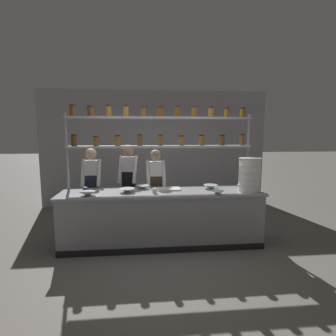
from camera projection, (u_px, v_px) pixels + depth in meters
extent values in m
plane|color=slate|center=(162.00, 244.00, 4.51)|extent=(40.00, 40.00, 0.00)
cube|color=#939399|center=(155.00, 149.00, 6.77)|extent=(5.76, 0.12, 2.95)
cube|color=gray|center=(162.00, 219.00, 4.45)|extent=(3.30, 0.72, 0.88)
cube|color=#999BA0|center=(162.00, 192.00, 4.38)|extent=(3.36, 0.76, 0.04)
cube|color=black|center=(164.00, 250.00, 4.14)|extent=(3.30, 0.03, 0.10)
cylinder|color=#999BA0|center=(68.00, 178.00, 4.53)|extent=(0.04, 0.04, 2.23)
cylinder|color=#999BA0|center=(247.00, 175.00, 4.83)|extent=(0.04, 0.04, 2.23)
cube|color=#999BA0|center=(160.00, 147.00, 4.61)|extent=(3.20, 0.28, 0.04)
cylinder|color=#513314|center=(74.00, 141.00, 4.46)|extent=(0.10, 0.10, 0.18)
cylinder|color=black|center=(74.00, 135.00, 4.44)|extent=(0.10, 0.10, 0.02)
cylinder|color=brown|center=(96.00, 141.00, 4.49)|extent=(0.10, 0.10, 0.15)
cylinder|color=black|center=(96.00, 136.00, 4.48)|extent=(0.10, 0.10, 0.02)
cylinder|color=brown|center=(118.00, 141.00, 4.53)|extent=(0.10, 0.10, 0.16)
cylinder|color=black|center=(118.00, 136.00, 4.51)|extent=(0.10, 0.10, 0.02)
cylinder|color=brown|center=(140.00, 140.00, 4.56)|extent=(0.09, 0.09, 0.18)
cylinder|color=black|center=(140.00, 135.00, 4.55)|extent=(0.09, 0.09, 0.02)
cylinder|color=brown|center=(160.00, 141.00, 4.59)|extent=(0.08, 0.08, 0.17)
cylinder|color=black|center=(160.00, 135.00, 4.58)|extent=(0.08, 0.08, 0.02)
cylinder|color=brown|center=(181.00, 141.00, 4.63)|extent=(0.09, 0.09, 0.16)
cylinder|color=black|center=(181.00, 136.00, 4.62)|extent=(0.09, 0.09, 0.02)
cylinder|color=brown|center=(201.00, 141.00, 4.66)|extent=(0.10, 0.10, 0.17)
cylinder|color=black|center=(201.00, 135.00, 4.65)|extent=(0.10, 0.10, 0.02)
cylinder|color=brown|center=(222.00, 141.00, 4.70)|extent=(0.09, 0.09, 0.17)
cylinder|color=black|center=(222.00, 135.00, 4.69)|extent=(0.10, 0.10, 0.02)
cylinder|color=brown|center=(242.00, 140.00, 4.73)|extent=(0.09, 0.09, 0.18)
cylinder|color=black|center=(242.00, 135.00, 4.72)|extent=(0.09, 0.09, 0.02)
cube|color=#999BA0|center=(160.00, 118.00, 4.54)|extent=(3.20, 0.28, 0.04)
cylinder|color=brown|center=(73.00, 111.00, 4.39)|extent=(0.10, 0.10, 0.17)
cylinder|color=black|center=(72.00, 105.00, 4.38)|extent=(0.10, 0.10, 0.02)
cylinder|color=#513314|center=(90.00, 112.00, 4.42)|extent=(0.10, 0.10, 0.15)
cylinder|color=black|center=(90.00, 107.00, 4.41)|extent=(0.10, 0.10, 0.02)
cylinder|color=brown|center=(109.00, 111.00, 4.44)|extent=(0.09, 0.09, 0.17)
cylinder|color=black|center=(109.00, 106.00, 4.43)|extent=(0.09, 0.09, 0.02)
cylinder|color=brown|center=(126.00, 112.00, 4.47)|extent=(0.09, 0.09, 0.17)
cylinder|color=black|center=(126.00, 106.00, 4.46)|extent=(0.09, 0.09, 0.02)
cylinder|color=brown|center=(143.00, 113.00, 4.50)|extent=(0.09, 0.09, 0.14)
cylinder|color=black|center=(143.00, 108.00, 4.49)|extent=(0.09, 0.09, 0.02)
cylinder|color=#513314|center=(161.00, 112.00, 4.53)|extent=(0.09, 0.09, 0.15)
cylinder|color=black|center=(161.00, 108.00, 4.52)|extent=(0.10, 0.10, 0.02)
cylinder|color=#513314|center=(177.00, 112.00, 4.55)|extent=(0.10, 0.10, 0.17)
cylinder|color=black|center=(177.00, 107.00, 4.54)|extent=(0.10, 0.10, 0.02)
cylinder|color=brown|center=(194.00, 112.00, 4.58)|extent=(0.09, 0.09, 0.16)
cylinder|color=black|center=(194.00, 107.00, 4.57)|extent=(0.10, 0.10, 0.02)
cylinder|color=brown|center=(211.00, 113.00, 4.61)|extent=(0.09, 0.09, 0.16)
cylinder|color=black|center=(211.00, 108.00, 4.60)|extent=(0.09, 0.09, 0.02)
cylinder|color=brown|center=(227.00, 113.00, 4.64)|extent=(0.09, 0.09, 0.15)
cylinder|color=black|center=(227.00, 108.00, 4.63)|extent=(0.09, 0.09, 0.02)
cylinder|color=brown|center=(243.00, 113.00, 4.67)|extent=(0.09, 0.09, 0.15)
cylinder|color=black|center=(243.00, 108.00, 4.65)|extent=(0.10, 0.10, 0.02)
cylinder|color=black|center=(89.00, 212.00, 5.00)|extent=(0.11, 0.11, 0.77)
cylinder|color=black|center=(98.00, 212.00, 5.01)|extent=(0.11, 0.11, 0.77)
cube|color=#232838|center=(92.00, 184.00, 4.93)|extent=(0.23, 0.18, 0.33)
cube|color=white|center=(91.00, 168.00, 4.89)|extent=(0.23, 0.19, 0.27)
sphere|color=beige|center=(91.00, 154.00, 4.86)|extent=(0.20, 0.20, 0.20)
cylinder|color=white|center=(83.00, 173.00, 4.84)|extent=(0.08, 0.24, 0.51)
cylinder|color=white|center=(99.00, 173.00, 4.85)|extent=(0.08, 0.24, 0.51)
cylinder|color=black|center=(125.00, 209.00, 5.18)|extent=(0.11, 0.11, 0.80)
cylinder|color=black|center=(133.00, 209.00, 5.16)|extent=(0.11, 0.11, 0.80)
cube|color=black|center=(129.00, 180.00, 5.10)|extent=(0.25, 0.22, 0.35)
cube|color=white|center=(128.00, 164.00, 5.05)|extent=(0.26, 0.23, 0.28)
sphere|color=#A37A5B|center=(128.00, 150.00, 5.02)|extent=(0.21, 0.21, 0.21)
cylinder|color=white|center=(120.00, 169.00, 5.03)|extent=(0.12, 0.26, 0.53)
cylinder|color=white|center=(135.00, 170.00, 4.99)|extent=(0.12, 0.26, 0.53)
cylinder|color=black|center=(152.00, 213.00, 5.00)|extent=(0.11, 0.11, 0.76)
cylinder|color=black|center=(160.00, 212.00, 5.02)|extent=(0.11, 0.11, 0.76)
cube|color=#473828|center=(156.00, 184.00, 4.93)|extent=(0.23, 0.18, 0.33)
cube|color=white|center=(156.00, 169.00, 4.89)|extent=(0.23, 0.19, 0.27)
sphere|color=tan|center=(155.00, 155.00, 4.86)|extent=(0.20, 0.20, 0.20)
cylinder|color=white|center=(148.00, 174.00, 4.83)|extent=(0.08, 0.24, 0.50)
cylinder|color=white|center=(164.00, 174.00, 4.87)|extent=(0.08, 0.24, 0.50)
cylinder|color=white|center=(249.00, 188.00, 4.38)|extent=(0.35, 0.35, 0.10)
cylinder|color=silver|center=(249.00, 185.00, 4.37)|extent=(0.37, 0.37, 0.01)
cylinder|color=white|center=(249.00, 182.00, 4.36)|extent=(0.35, 0.35, 0.10)
cylinder|color=silver|center=(249.00, 178.00, 4.35)|extent=(0.37, 0.37, 0.01)
cylinder|color=white|center=(250.00, 175.00, 4.35)|extent=(0.35, 0.35, 0.10)
cylinder|color=silver|center=(250.00, 172.00, 4.34)|extent=(0.37, 0.37, 0.01)
cylinder|color=white|center=(250.00, 168.00, 4.33)|extent=(0.35, 0.35, 0.10)
cylinder|color=silver|center=(250.00, 165.00, 4.32)|extent=(0.37, 0.37, 0.01)
cylinder|color=white|center=(250.00, 162.00, 4.32)|extent=(0.35, 0.35, 0.10)
cylinder|color=silver|center=(250.00, 158.00, 4.31)|extent=(0.37, 0.37, 0.01)
cube|color=silver|center=(169.00, 189.00, 4.51)|extent=(0.40, 0.26, 0.02)
cylinder|color=#B2B7BC|center=(88.00, 195.00, 4.07)|extent=(0.11, 0.11, 0.01)
cone|color=#B2B7BC|center=(88.00, 194.00, 4.07)|extent=(0.24, 0.24, 0.07)
cylinder|color=silver|center=(218.00, 194.00, 4.17)|extent=(0.09, 0.09, 0.01)
cone|color=silver|center=(218.00, 193.00, 4.17)|extent=(0.20, 0.20, 0.06)
cylinder|color=#B2B7BC|center=(211.00, 188.00, 4.59)|extent=(0.11, 0.11, 0.01)
cone|color=#B2B7BC|center=(211.00, 187.00, 4.58)|extent=(0.25, 0.25, 0.07)
cylinder|color=#B2B7BC|center=(143.00, 188.00, 4.58)|extent=(0.10, 0.10, 0.01)
cone|color=#B2B7BC|center=(143.00, 187.00, 4.57)|extent=(0.22, 0.22, 0.06)
cylinder|color=#B2B7BC|center=(127.00, 192.00, 4.29)|extent=(0.11, 0.11, 0.01)
cone|color=#B2B7BC|center=(127.00, 190.00, 4.29)|extent=(0.25, 0.25, 0.07)
cylinder|color=silver|center=(155.00, 191.00, 4.24)|extent=(0.07, 0.07, 0.08)
cylinder|color=#334C70|center=(85.00, 190.00, 4.30)|extent=(0.08, 0.08, 0.09)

